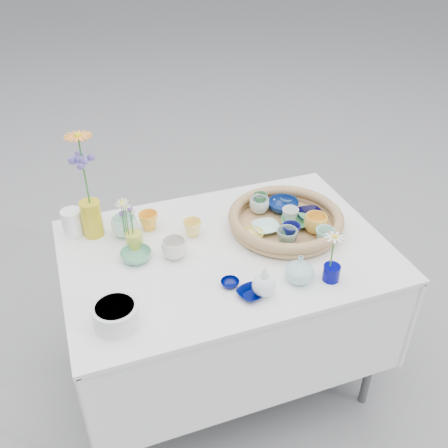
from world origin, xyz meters
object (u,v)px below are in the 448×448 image
object	(u,v)px
wicker_tray	(285,220)
bud_vase_seafoam	(300,269)
display_table	(225,375)
tall_vase_yellow	(92,219)

from	to	relation	value
wicker_tray	bud_vase_seafoam	size ratio (longest dim) A/B	4.31
display_table	bud_vase_seafoam	size ratio (longest dim) A/B	11.45
display_table	wicker_tray	world-z (taller)	wicker_tray
wicker_tray	tall_vase_yellow	distance (m)	0.78
display_table	tall_vase_yellow	world-z (taller)	tall_vase_yellow
tall_vase_yellow	wicker_tray	bearing A→B (deg)	-16.57
wicker_tray	tall_vase_yellow	world-z (taller)	tall_vase_yellow
wicker_tray	bud_vase_seafoam	xyz separation A→B (m)	(-0.10, -0.32, 0.02)
display_table	tall_vase_yellow	size ratio (longest dim) A/B	8.21
tall_vase_yellow	display_table	bearing A→B (deg)	-30.13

